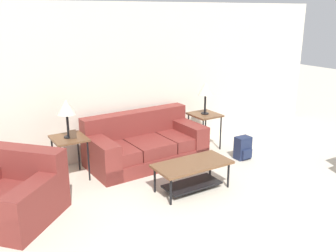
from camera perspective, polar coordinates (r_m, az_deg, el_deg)
The scene contains 10 objects.
wall_back at distance 6.56m, azimuth -5.37°, elevation 6.95°, with size 8.56×0.06×2.60m.
couch at distance 6.29m, azimuth -3.55°, elevation -2.99°, with size 1.96×1.03×0.82m.
armchair at distance 5.03m, azimuth -22.76°, elevation -9.90°, with size 1.48×1.48×0.80m.
coffee_table at distance 5.32m, azimuth 3.71°, elevation -6.70°, with size 1.10×0.54×0.41m.
side_table_left at distance 5.77m, azimuth -14.83°, elevation -2.38°, with size 0.48×0.53×0.66m.
side_table_right at distance 6.87m, azimuth 5.61°, elevation 1.26°, with size 0.48×0.53×0.66m.
table_lamp_left at distance 5.62m, azimuth -15.23°, elevation 2.66°, with size 0.27×0.27×0.58m.
table_lamp_right at distance 6.75m, azimuth 5.74°, elevation 5.54°, with size 0.27×0.27×0.58m.
backpack at distance 6.57m, azimuth 11.35°, elevation -3.33°, with size 0.26×0.26×0.39m.
picture_frame at distance 5.66m, azimuth -14.30°, elevation -1.22°, with size 0.10×0.04×0.13m.
Camera 1 is at (-2.86, -1.41, 2.46)m, focal length 40.00 mm.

